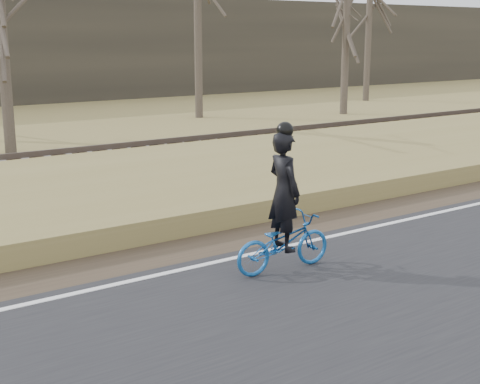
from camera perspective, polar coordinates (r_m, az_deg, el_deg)
ground at (r=13.90m, az=14.92°, el=-2.67°), size 120.00×120.00×0.00m
edge_line at (r=14.00m, az=14.32°, el=-2.24°), size 120.00×0.12×0.01m
shoulder at (r=14.67m, az=11.38°, el=-1.57°), size 120.00×1.60×0.04m
embankment at (r=16.78m, az=4.08°, el=1.22°), size 120.00×5.00×0.44m
ballast at (r=19.83m, az=-2.78°, el=3.11°), size 120.00×3.00×0.45m
railroad at (r=19.78m, az=-2.79°, el=3.98°), size 120.00×2.40×0.29m
cyclist at (r=10.49m, az=3.73°, el=-2.59°), size 1.74×0.71×2.37m
bare_tree_near_left at (r=22.46m, az=-19.68°, el=12.61°), size 0.36×0.36×7.51m
bare_tree_center at (r=30.94m, az=-3.63°, el=14.85°), size 0.36×0.36×9.19m
bare_tree_right at (r=32.72m, az=9.06°, el=13.48°), size 0.36×0.36×7.88m
bare_tree_far_right at (r=39.82m, az=10.94°, el=14.00°), size 0.36×0.36×8.81m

